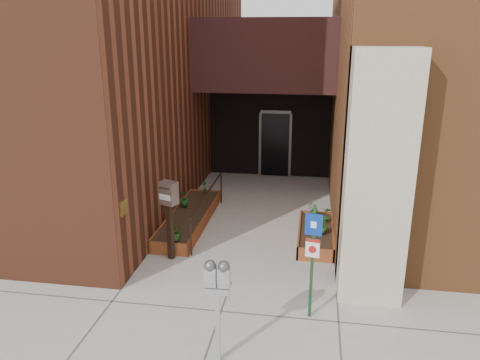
% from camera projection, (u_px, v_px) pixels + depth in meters
% --- Properties ---
extents(ground, '(80.00, 80.00, 0.00)m').
position_uv_depth(ground, '(231.00, 282.00, 9.03)').
color(ground, '#9E9991').
rests_on(ground, ground).
extents(architecture, '(20.00, 14.60, 10.00)m').
position_uv_depth(architecture, '(264.00, 20.00, 14.05)').
color(architecture, brown).
rests_on(architecture, ground).
extents(planter_left, '(0.90, 3.60, 0.30)m').
position_uv_depth(planter_left, '(189.00, 219.00, 11.77)').
color(planter_left, brown).
rests_on(planter_left, ground).
extents(planter_right, '(0.80, 2.20, 0.30)m').
position_uv_depth(planter_right, '(316.00, 235.00, 10.82)').
color(planter_right, brown).
rests_on(planter_right, ground).
extents(handrail, '(0.04, 3.34, 0.90)m').
position_uv_depth(handrail, '(208.00, 197.00, 11.46)').
color(handrail, black).
rests_on(handrail, ground).
extents(parking_meter, '(0.37, 0.17, 1.63)m').
position_uv_depth(parking_meter, '(217.00, 284.00, 6.51)').
color(parking_meter, '#ADADAF').
rests_on(parking_meter, ground).
extents(sign_post, '(0.27, 0.09, 2.02)m').
position_uv_depth(sign_post, '(313.00, 250.00, 7.58)').
color(sign_post, '#153B1D').
rests_on(sign_post, ground).
extents(payment_dropbox, '(0.41, 0.36, 1.72)m').
position_uv_depth(payment_dropbox, '(169.00, 204.00, 9.63)').
color(payment_dropbox, black).
rests_on(payment_dropbox, ground).
extents(shrub_left_a, '(0.48, 0.48, 0.40)m').
position_uv_depth(shrub_left_a, '(176.00, 231.00, 10.13)').
color(shrub_left_a, '#235518').
rests_on(shrub_left_a, planter_left).
extents(shrub_left_b, '(0.25, 0.25, 0.32)m').
position_uv_depth(shrub_left_b, '(171.00, 218.00, 10.96)').
color(shrub_left_b, '#18541C').
rests_on(shrub_left_b, planter_left).
extents(shrub_left_c, '(0.32, 0.32, 0.41)m').
position_uv_depth(shrub_left_c, '(184.00, 198.00, 12.12)').
color(shrub_left_c, '#19571B').
rests_on(shrub_left_c, planter_left).
extents(shrub_left_d, '(0.24, 0.24, 0.32)m').
position_uv_depth(shrub_left_d, '(205.00, 187.00, 13.17)').
color(shrub_left_d, '#1F4F16').
rests_on(shrub_left_d, planter_left).
extents(shrub_right_a, '(0.28, 0.28, 0.38)m').
position_uv_depth(shrub_right_a, '(323.00, 225.00, 10.48)').
color(shrub_right_a, '#245A19').
rests_on(shrub_right_a, planter_right).
extents(shrub_right_b, '(0.19, 0.19, 0.35)m').
position_uv_depth(shrub_right_b, '(327.00, 214.00, 11.13)').
color(shrub_right_b, '#1C5C1A').
rests_on(shrub_right_b, planter_right).
extents(shrub_right_c, '(0.39, 0.39, 0.31)m').
position_uv_depth(shrub_right_c, '(314.00, 210.00, 11.45)').
color(shrub_right_c, '#2C5F1B').
rests_on(shrub_right_c, planter_right).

